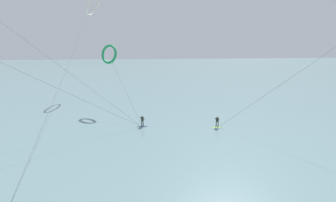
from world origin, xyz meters
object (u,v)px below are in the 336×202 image
Objects in this scene: surfer_lime at (217,123)px; kite_ivory at (93,5)px; kite_emerald at (109,54)px; surfer_navy at (142,122)px.

kite_ivory is at bearing 168.12° from surfer_lime.
kite_emerald is at bearing -175.68° from surfer_lime.
surfer_lime is at bearing 47.99° from kite_ivory.
kite_ivory reaches higher than surfer_navy.
surfer_navy is (-10.58, 1.68, 0.00)m from surfer_lime.
kite_emerald is (-5.43, 10.48, 9.21)m from surfer_navy.
surfer_lime is at bearing -0.41° from kite_emerald.
kite_emerald reaches higher than surfer_lime.
surfer_navy is 0.03× the size of kite_ivory.
kite_ivory reaches higher than kite_emerald.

